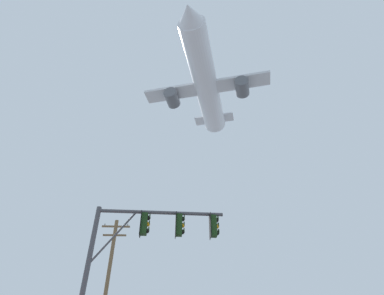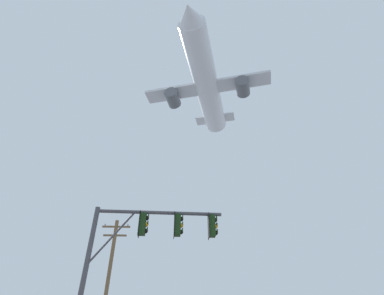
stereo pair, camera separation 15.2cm
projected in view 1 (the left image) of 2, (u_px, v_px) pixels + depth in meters
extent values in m
cylinder|color=#4C4C51|center=(82.00, 294.00, 10.54)|extent=(0.20, 0.20, 6.66)
cylinder|color=#4C4C51|center=(161.00, 213.00, 12.56)|extent=(5.29, 0.38, 0.15)
cylinder|color=#4C4C51|center=(114.00, 237.00, 11.80)|extent=(1.65, 0.15, 2.23)
cube|color=#193814|center=(213.00, 226.00, 12.41)|extent=(0.27, 0.33, 0.90)
cylinder|color=#193814|center=(213.00, 215.00, 12.71)|extent=(0.05, 0.05, 0.12)
cube|color=black|center=(210.00, 226.00, 12.40)|extent=(0.04, 0.46, 1.04)
sphere|color=black|center=(216.00, 220.00, 12.58)|extent=(0.20, 0.20, 0.20)
cylinder|color=#193814|center=(218.00, 219.00, 12.62)|extent=(0.05, 0.21, 0.21)
sphere|color=orange|center=(217.00, 226.00, 12.41)|extent=(0.20, 0.20, 0.20)
cylinder|color=#193814|center=(218.00, 225.00, 12.45)|extent=(0.05, 0.21, 0.21)
sphere|color=black|center=(217.00, 233.00, 12.25)|extent=(0.20, 0.20, 0.20)
cylinder|color=#193814|center=(219.00, 232.00, 12.29)|extent=(0.05, 0.21, 0.21)
cube|color=#193814|center=(179.00, 225.00, 12.31)|extent=(0.27, 0.33, 0.90)
cylinder|color=#193814|center=(179.00, 214.00, 12.61)|extent=(0.05, 0.05, 0.12)
cube|color=black|center=(176.00, 225.00, 12.30)|extent=(0.04, 0.46, 1.04)
sphere|color=black|center=(183.00, 219.00, 12.48)|extent=(0.20, 0.20, 0.20)
cylinder|color=#193814|center=(184.00, 218.00, 12.52)|extent=(0.05, 0.21, 0.21)
sphere|color=orange|center=(182.00, 225.00, 12.31)|extent=(0.20, 0.20, 0.20)
cylinder|color=#193814|center=(184.00, 224.00, 12.35)|extent=(0.05, 0.21, 0.21)
sphere|color=black|center=(182.00, 232.00, 12.15)|extent=(0.20, 0.20, 0.20)
cylinder|color=#193814|center=(184.00, 231.00, 12.19)|extent=(0.05, 0.21, 0.21)
cube|color=#193814|center=(144.00, 224.00, 12.21)|extent=(0.27, 0.33, 0.90)
cylinder|color=#193814|center=(145.00, 212.00, 12.51)|extent=(0.05, 0.05, 0.12)
cube|color=black|center=(141.00, 224.00, 12.20)|extent=(0.04, 0.46, 1.04)
sphere|color=black|center=(148.00, 218.00, 12.38)|extent=(0.20, 0.20, 0.20)
cylinder|color=#193814|center=(150.00, 217.00, 12.42)|extent=(0.05, 0.21, 0.21)
sphere|color=orange|center=(148.00, 224.00, 12.21)|extent=(0.20, 0.20, 0.20)
cylinder|color=#193814|center=(149.00, 223.00, 12.25)|extent=(0.05, 0.21, 0.21)
sphere|color=black|center=(147.00, 231.00, 12.05)|extent=(0.20, 0.20, 0.20)
cylinder|color=#193814|center=(149.00, 230.00, 12.09)|extent=(0.05, 0.21, 0.21)
cylinder|color=brown|center=(106.00, 292.00, 20.59)|extent=(0.28, 0.28, 10.42)
cube|color=brown|center=(116.00, 227.00, 23.32)|extent=(2.20, 0.12, 0.12)
cube|color=brown|center=(115.00, 235.00, 22.92)|extent=(1.80, 0.12, 0.12)
cylinder|color=gray|center=(105.00, 225.00, 23.36)|extent=(0.10, 0.10, 0.18)
cylinder|color=gray|center=(128.00, 225.00, 23.42)|extent=(0.10, 0.10, 0.18)
cylinder|color=white|center=(205.00, 83.00, 48.48)|extent=(9.24, 22.22, 3.90)
cone|color=white|center=(189.00, 14.00, 38.78)|extent=(4.26, 3.52, 3.71)
cone|color=white|center=(216.00, 128.00, 58.08)|extent=(3.82, 3.19, 3.32)
cube|color=silver|center=(206.00, 88.00, 48.62)|extent=(20.74, 7.75, 0.44)
cylinder|color=#595B60|center=(242.00, 87.00, 46.95)|extent=(2.85, 3.38, 2.19)
cylinder|color=#595B60|center=(172.00, 98.00, 48.94)|extent=(2.85, 3.38, 2.19)
cube|color=navy|center=(214.00, 111.00, 57.32)|extent=(1.13, 3.38, 4.63)
cube|color=silver|center=(214.00, 119.00, 56.45)|extent=(7.63, 3.94, 0.24)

